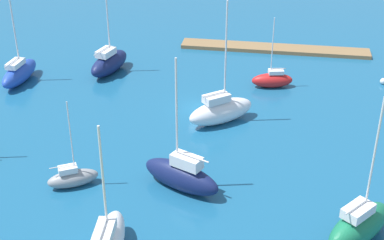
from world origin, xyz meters
name	(u,v)px	position (x,y,z in m)	size (l,w,h in m)	color
water	(200,108)	(0.00, 0.00, 0.00)	(160.00, 160.00, 0.00)	#19567F
pier_dock	(274,49)	(-7.83, -19.92, 0.27)	(26.83, 3.16, 0.54)	olive
sailboat_blue_outer_mooring	(19,72)	(23.57, -3.54, 1.34)	(2.73, 7.93, 11.38)	#2347B2
sailboat_navy_east_end	(109,62)	(13.26, -8.27, 1.46)	(4.56, 8.06, 11.54)	#141E4C
sailboat_white_lone_north	(221,110)	(-2.73, 2.94, 1.49)	(7.70, 6.90, 13.65)	white
sailboat_gray_near_pier	(73,177)	(9.08, 17.14, 0.89)	(4.82, 3.74, 8.53)	gray
sailboat_green_mid_basin	(359,225)	(-15.72, 20.74, 1.55)	(6.51, 7.18, 12.58)	#19724C
sailboat_navy_lone_south	(181,175)	(-0.75, 16.01, 1.50)	(8.00, 5.27, 12.61)	#141E4C
sailboat_red_far_south	(272,80)	(-7.97, -7.27, 0.99)	(5.36, 2.87, 8.94)	red
mooring_buoy_white	(383,81)	(-21.73, -10.39, 0.39)	(0.78, 0.78, 0.78)	white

